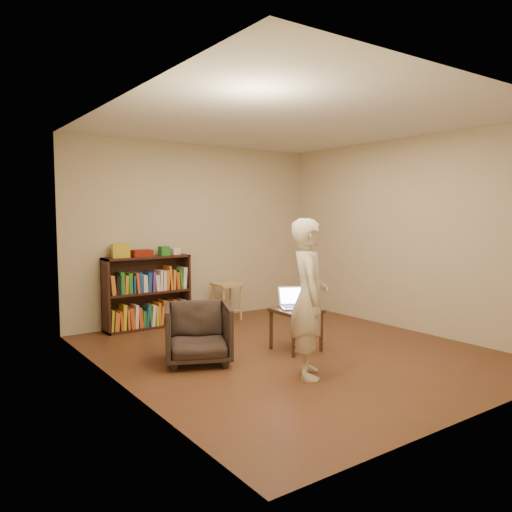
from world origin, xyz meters
TOP-DOWN VIEW (x-y plane):
  - floor at (0.00, 0.00)m, footprint 4.50×4.50m
  - ceiling at (0.00, 0.00)m, footprint 4.50×4.50m
  - wall_back at (0.00, 2.25)m, footprint 4.00×0.00m
  - wall_left at (-2.00, 0.00)m, footprint 0.00×4.50m
  - wall_right at (2.00, 0.00)m, footprint 0.00×4.50m
  - bookshelf at (-0.87, 2.09)m, footprint 1.20×0.30m
  - box_yellow at (-1.23, 2.09)m, footprint 0.25×0.20m
  - red_cloth at (-0.95, 2.07)m, footprint 0.27×0.20m
  - box_green at (-0.62, 2.07)m, footprint 0.13×0.13m
  - box_white at (-0.43, 2.10)m, footprint 0.12×0.12m
  - stool at (0.32, 1.91)m, footprint 0.38×0.38m
  - armchair at (-1.08, 0.25)m, footprint 0.91×0.92m
  - side_table at (0.08, 0.02)m, footprint 0.48×0.48m
  - laptop at (0.12, 0.10)m, footprint 0.46×0.47m
  - person at (-0.41, -0.77)m, footprint 0.62×0.67m

SIDE VIEW (x-z plane):
  - floor at x=0.00m, z-range 0.00..0.00m
  - armchair at x=-1.08m, z-range 0.00..0.64m
  - side_table at x=0.08m, z-range 0.16..0.65m
  - bookshelf at x=-0.87m, z-range -0.06..0.94m
  - stool at x=0.32m, z-range 0.17..0.71m
  - laptop at x=0.12m, z-range 0.43..0.65m
  - person at x=-0.41m, z-range 0.00..1.54m
  - box_white at x=-0.43m, z-range 1.00..1.09m
  - red_cloth at x=-0.95m, z-range 1.00..1.09m
  - box_green at x=-0.62m, z-range 1.00..1.13m
  - box_yellow at x=-1.23m, z-range 1.00..1.18m
  - wall_back at x=0.00m, z-range -0.70..3.30m
  - wall_left at x=-2.00m, z-range -0.95..3.55m
  - wall_right at x=2.00m, z-range -0.95..3.55m
  - ceiling at x=0.00m, z-range 2.60..2.60m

